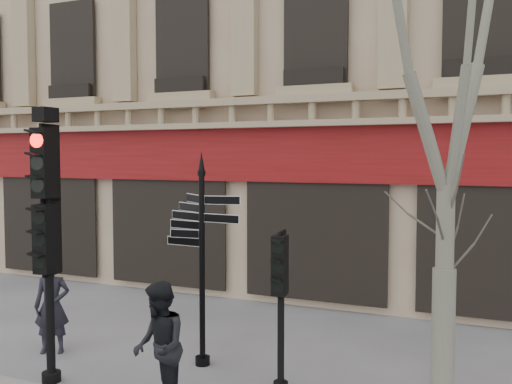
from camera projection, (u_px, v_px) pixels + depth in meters
fingerpost at (202, 222)px, 9.56m from camera, size 1.86×1.86×3.64m
traffic_signal_main at (48, 210)px, 8.81m from camera, size 0.52×0.41×4.30m
traffic_signal_secondary at (281, 282)px, 8.60m from camera, size 0.43×0.33×2.37m
plane_tree at (449, 22)px, 7.75m from camera, size 2.88×2.88×7.65m
pedestrian_a at (52, 306)px, 10.27m from camera, size 0.75×0.66×1.72m
pedestrian_b at (159, 347)px, 7.89m from camera, size 1.09×1.12×1.81m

